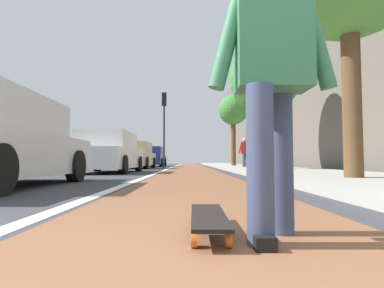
# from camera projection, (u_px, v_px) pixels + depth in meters

# --- Properties ---
(ground_plane) EXTENTS (80.00, 80.00, 0.00)m
(ground_plane) POSITION_uv_depth(u_px,v_px,m) (192.00, 173.00, 10.80)
(ground_plane) COLOR #38383D
(bike_lane_paint) EXTENTS (56.00, 2.16, 0.00)m
(bike_lane_paint) POSITION_uv_depth(u_px,v_px,m) (190.00, 166.00, 24.77)
(bike_lane_paint) COLOR brown
(bike_lane_paint) RESTS_ON ground
(lane_stripe_white) EXTENTS (52.00, 0.16, 0.01)m
(lane_stripe_white) POSITION_uv_depth(u_px,v_px,m) (172.00, 167.00, 20.77)
(lane_stripe_white) COLOR silver
(lane_stripe_white) RESTS_ON ground
(sidewalk_curb) EXTENTS (52.00, 3.20, 0.15)m
(sidewalk_curb) POSITION_uv_depth(u_px,v_px,m) (243.00, 167.00, 18.81)
(sidewalk_curb) COLOR #9E9B93
(sidewalk_curb) RESTS_ON ground
(building_facade) EXTENTS (40.00, 1.20, 9.79)m
(building_facade) POSITION_uv_depth(u_px,v_px,m) (269.00, 100.00, 23.09)
(building_facade) COLOR #5E564D
(building_facade) RESTS_ON ground
(skateboard) EXTENTS (0.84, 0.21, 0.11)m
(skateboard) POSITION_uv_depth(u_px,v_px,m) (208.00, 218.00, 1.84)
(skateboard) COLOR orange
(skateboard) RESTS_ON ground
(skater_person) EXTENTS (0.46, 0.72, 1.64)m
(skater_person) POSITION_uv_depth(u_px,v_px,m) (272.00, 69.00, 1.74)
(skater_person) COLOR #384260
(skater_person) RESTS_ON ground
(parked_car_mid) EXTENTS (4.59, 1.97, 1.47)m
(parked_car_mid) POSITION_uv_depth(u_px,v_px,m) (109.00, 153.00, 11.49)
(parked_car_mid) COLOR silver
(parked_car_mid) RESTS_ON ground
(parked_car_far) EXTENTS (4.53, 2.07, 1.48)m
(parked_car_far) POSITION_uv_depth(u_px,v_px,m) (134.00, 156.00, 17.79)
(parked_car_far) COLOR tan
(parked_car_far) RESTS_ON ground
(parked_car_end) EXTENTS (4.59, 2.06, 1.47)m
(parked_car_end) POSITION_uv_depth(u_px,v_px,m) (151.00, 157.00, 23.64)
(parked_car_end) COLOR navy
(parked_car_end) RESTS_ON ground
(traffic_light) EXTENTS (0.33, 0.28, 4.61)m
(traffic_light) POSITION_uv_depth(u_px,v_px,m) (164.00, 116.00, 19.14)
(traffic_light) COLOR #2D2D2D
(traffic_light) RESTS_ON ground
(street_tree_mid) EXTENTS (2.60, 2.60, 4.79)m
(street_tree_mid) POSITION_uv_depth(u_px,v_px,m) (265.00, 79.00, 11.64)
(street_tree_mid) COLOR brown
(street_tree_mid) RESTS_ON ground
(street_tree_far) EXTENTS (1.89, 1.89, 4.63)m
(street_tree_far) POSITION_uv_depth(u_px,v_px,m) (233.00, 111.00, 19.99)
(street_tree_far) COLOR brown
(street_tree_far) RESTS_ON ground
(pedestrian_distant) EXTENTS (0.43, 0.66, 1.52)m
(pedestrian_distant) POSITION_uv_depth(u_px,v_px,m) (245.00, 151.00, 14.68)
(pedestrian_distant) COLOR #384260
(pedestrian_distant) RESTS_ON ground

